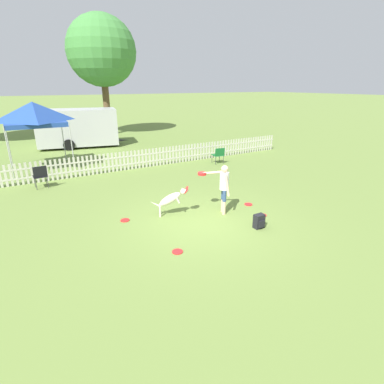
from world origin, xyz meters
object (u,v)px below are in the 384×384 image
frisbee_midfield (248,204)px  frisbee_near_dog (125,220)px  equipment_trailer (78,127)px  frisbee_near_handler (262,215)px  leaping_dog (171,199)px  handler_person (222,184)px  folding_chair_center (40,175)px  folding_chair_blue_left (219,154)px  backpack_on_grass (259,221)px  canopy_tent_main (34,114)px  tree_right_grove (102,51)px  frisbee_far_scatter (177,252)px

frisbee_midfield → frisbee_near_dog: bearing=167.2°
equipment_trailer → frisbee_near_handler: bearing=-67.7°
frisbee_near_handler → leaping_dog: bearing=148.8°
handler_person → folding_chair_center: size_ratio=1.69×
folding_chair_blue_left → folding_chair_center: size_ratio=0.89×
handler_person → backpack_on_grass: size_ratio=3.81×
canopy_tent_main → frisbee_near_dog: bearing=-79.1°
folding_chair_center → canopy_tent_main: bearing=-99.1°
frisbee_near_dog → backpack_on_grass: bearing=-37.5°
canopy_tent_main → tree_right_grove: (5.77, 8.84, 3.59)m
frisbee_near_dog → frisbee_far_scatter: 2.44m
handler_person → frisbee_near_dog: size_ratio=5.82×
equipment_trailer → handler_person: bearing=-71.1°
handler_person → leaping_dog: (-1.45, 0.65, -0.43)m
backpack_on_grass → equipment_trailer: (-1.92, 15.02, 1.05)m
frisbee_near_handler → frisbee_near_dog: same height
leaping_dog → folding_chair_center: 5.85m
frisbee_near_handler → equipment_trailer: bearing=100.2°
frisbee_near_dog → canopy_tent_main: canopy_tent_main is taller
folding_chair_blue_left → frisbee_midfield: bearing=74.1°
folding_chair_blue_left → equipment_trailer: equipment_trailer is taller
folding_chair_center → tree_right_grove: bearing=-120.0°
frisbee_midfield → folding_chair_blue_left: folding_chair_blue_left is taller
frisbee_midfield → equipment_trailer: bearing=101.8°
frisbee_midfield → equipment_trailer: size_ratio=0.05×
leaping_dog → folding_chair_blue_left: 6.79m
backpack_on_grass → handler_person: bearing=101.8°
tree_right_grove → backpack_on_grass: bearing=-93.5°
frisbee_near_handler → canopy_tent_main: size_ratio=0.09×
folding_chair_blue_left → frisbee_far_scatter: bearing=57.3°
canopy_tent_main → frisbee_near_handler: bearing=-61.0°
folding_chair_center → frisbee_near_dog: bearing=108.8°
frisbee_near_dog → folding_chair_blue_left: folding_chair_blue_left is taller
frisbee_near_handler → equipment_trailer: size_ratio=0.05×
folding_chair_center → canopy_tent_main: (0.33, 3.21, 2.03)m
frisbee_near_handler → frisbee_near_dog: size_ratio=1.00×
frisbee_near_handler → canopy_tent_main: bearing=119.0°
frisbee_midfield → tree_right_grove: 18.55m
frisbee_midfield → folding_chair_blue_left: size_ratio=0.32×
handler_person → folding_chair_blue_left: size_ratio=1.89×
backpack_on_grass → canopy_tent_main: canopy_tent_main is taller
equipment_trailer → folding_chair_center: bearing=-98.5°
frisbee_far_scatter → folding_chair_center: 7.32m
frisbee_near_dog → folding_chair_center: size_ratio=0.29×
frisbee_near_dog → tree_right_grove: (4.28, 16.58, 6.17)m
canopy_tent_main → backpack_on_grass: bearing=-65.5°
backpack_on_grass → folding_chair_blue_left: size_ratio=0.50×
folding_chair_center → handler_person: bearing=127.0°
backpack_on_grass → leaping_dog: bearing=130.3°
frisbee_midfield → backpack_on_grass: size_ratio=0.65×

